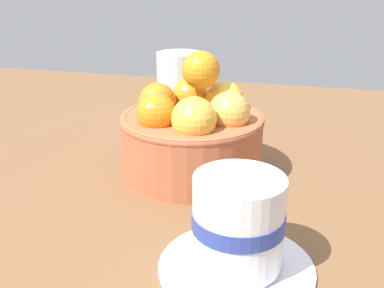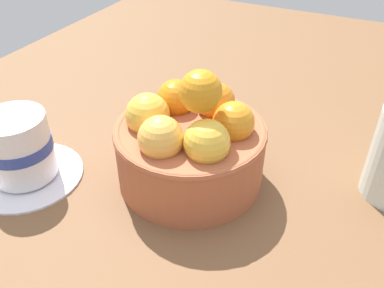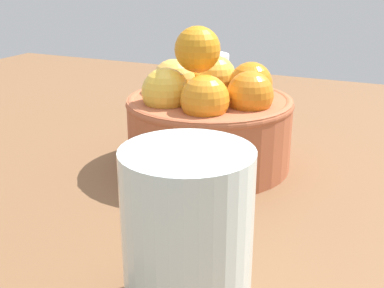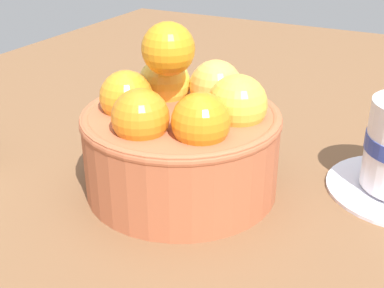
{
  "view_description": "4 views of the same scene",
  "coord_description": "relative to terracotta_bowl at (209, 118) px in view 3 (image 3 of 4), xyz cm",
  "views": [
    {
      "loc": [
        12.31,
        -47.32,
        22.82
      ],
      "look_at": [
        0.42,
        -1.59,
        4.17
      ],
      "focal_mm": 42.15,
      "sensor_mm": 36.0,
      "label": 1
    },
    {
      "loc": [
        32.47,
        16.11,
        31.04
      ],
      "look_at": [
        -0.43,
        0.02,
        4.53
      ],
      "focal_mm": 38.31,
      "sensor_mm": 36.0,
      "label": 2
    },
    {
      "loc": [
        -17.83,
        43.09,
        19.23
      ],
      "look_at": [
        1.51,
        0.87,
        2.28
      ],
      "focal_mm": 45.67,
      "sensor_mm": 36.0,
      "label": 3
    },
    {
      "loc": [
        -33.93,
        -18.68,
        22.94
      ],
      "look_at": [
        1.53,
        -0.21,
        3.58
      ],
      "focal_mm": 48.1,
      "sensor_mm": 36.0,
      "label": 4
    }
  ],
  "objects": [
    {
      "name": "ground_plane",
      "position": [
        -0.06,
        -0.02,
        -6.72
      ],
      "size": [
        130.85,
        91.67,
        3.48
      ],
      "primitive_type": "cube",
      "color": "brown"
    },
    {
      "name": "terracotta_bowl",
      "position": [
        0.0,
        0.0,
        0.0
      ],
      "size": [
        16.5,
        16.5,
        14.13
      ],
      "color": "#AD5938",
      "rests_on": "ground_plane"
    },
    {
      "name": "coffee_cup",
      "position": [
        8.08,
        -17.1,
        -1.29
      ],
      "size": [
        12.65,
        12.65,
        8.14
      ],
      "color": "white",
      "rests_on": "ground_plane"
    },
    {
      "name": "water_glass",
      "position": [
        -7.69,
        21.41,
        0.09
      ],
      "size": [
        7.38,
        7.38,
        10.14
      ],
      "primitive_type": "cylinder",
      "color": "silver",
      "rests_on": "ground_plane"
    }
  ]
}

